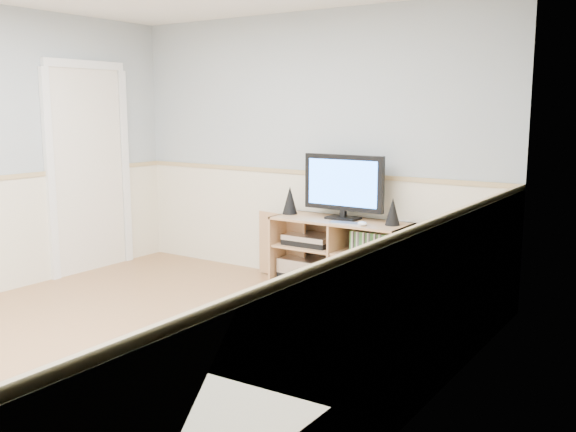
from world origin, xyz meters
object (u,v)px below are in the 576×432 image
object	(u,v)px
keyboard	(346,223)
game_consoles	(371,290)
media_cabinet	(343,254)
monitor	(343,185)

from	to	relation	value
keyboard	game_consoles	size ratio (longest dim) A/B	0.64
media_cabinet	game_consoles	size ratio (longest dim) A/B	4.19
media_cabinet	game_consoles	distance (m)	0.42
monitor	keyboard	world-z (taller)	monitor
monitor	keyboard	distance (m)	0.38
media_cabinet	keyboard	bearing A→B (deg)	-55.09
monitor	game_consoles	size ratio (longest dim) A/B	1.66
media_cabinet	monitor	bearing A→B (deg)	-90.00
keyboard	monitor	bearing A→B (deg)	114.67
monitor	game_consoles	xyz separation A→B (m)	(0.32, -0.06, -0.89)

